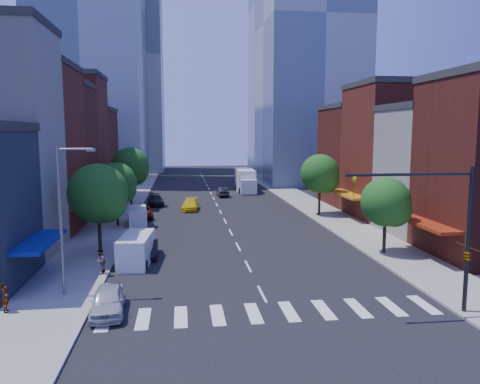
# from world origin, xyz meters

# --- Properties ---
(ground) EXTENTS (220.00, 220.00, 0.00)m
(ground) POSITION_xyz_m (0.00, 0.00, 0.00)
(ground) COLOR black
(ground) RESTS_ON ground
(sidewalk_left) EXTENTS (5.00, 120.00, 0.15)m
(sidewalk_left) POSITION_xyz_m (-12.50, 40.00, 0.07)
(sidewalk_left) COLOR gray
(sidewalk_left) RESTS_ON ground
(sidewalk_right) EXTENTS (5.00, 120.00, 0.15)m
(sidewalk_right) POSITION_xyz_m (12.50, 40.00, 0.07)
(sidewalk_right) COLOR gray
(sidewalk_right) RESTS_ON ground
(crosswalk) EXTENTS (19.00, 3.00, 0.01)m
(crosswalk) POSITION_xyz_m (0.00, -3.00, 0.01)
(crosswalk) COLOR silver
(crosswalk) RESTS_ON ground
(bldg_left_2) EXTENTS (12.00, 9.00, 16.00)m
(bldg_left_2) POSITION_xyz_m (-21.00, 20.50, 8.00)
(bldg_left_2) COLOR maroon
(bldg_left_2) RESTS_ON ground
(bldg_left_3) EXTENTS (12.00, 8.00, 15.00)m
(bldg_left_3) POSITION_xyz_m (-21.00, 29.00, 7.50)
(bldg_left_3) COLOR #4F1913
(bldg_left_3) RESTS_ON ground
(bldg_left_4) EXTENTS (12.00, 9.00, 17.00)m
(bldg_left_4) POSITION_xyz_m (-21.00, 37.50, 8.50)
(bldg_left_4) COLOR maroon
(bldg_left_4) RESTS_ON ground
(bldg_left_5) EXTENTS (12.00, 10.00, 13.00)m
(bldg_left_5) POSITION_xyz_m (-21.00, 47.00, 6.50)
(bldg_left_5) COLOR #4F1913
(bldg_left_5) RESTS_ON ground
(bldg_right_1) EXTENTS (12.00, 8.00, 12.00)m
(bldg_right_1) POSITION_xyz_m (21.00, 15.00, 6.00)
(bldg_right_1) COLOR beige
(bldg_right_1) RESTS_ON ground
(bldg_right_2) EXTENTS (12.00, 10.00, 15.00)m
(bldg_right_2) POSITION_xyz_m (21.00, 24.00, 7.50)
(bldg_right_2) COLOR maroon
(bldg_right_2) RESTS_ON ground
(bldg_right_3) EXTENTS (12.00, 10.00, 13.00)m
(bldg_right_3) POSITION_xyz_m (21.00, 34.00, 6.50)
(bldg_right_3) COLOR #4F1913
(bldg_right_3) RESTS_ON ground
(tower_nw) EXTENTS (20.00, 22.00, 70.00)m
(tower_nw) POSITION_xyz_m (-22.00, 70.00, 35.00)
(tower_nw) COLOR #8C99A8
(tower_nw) RESTS_ON ground
(tower_ne) EXTENTS (18.00, 20.00, 60.00)m
(tower_ne) POSITION_xyz_m (20.00, 62.00, 30.00)
(tower_ne) COLOR #9EA5AD
(tower_ne) RESTS_ON ground
(tower_far_e) EXTENTS (22.00, 22.00, 80.00)m
(tower_far_e) POSITION_xyz_m (24.00, 85.00, 40.00)
(tower_far_e) COLOR #8C99A8
(tower_far_e) RESTS_ON ground
(tower_far_w) EXTENTS (18.00, 18.00, 56.00)m
(tower_far_w) POSITION_xyz_m (-18.00, 95.00, 28.00)
(tower_far_w) COLOR #9EA5AD
(tower_far_w) RESTS_ON ground
(traffic_signal) EXTENTS (7.24, 2.24, 8.00)m
(traffic_signal) POSITION_xyz_m (9.94, -4.50, 4.16)
(traffic_signal) COLOR black
(traffic_signal) RESTS_ON sidewalk_right
(streetlight) EXTENTS (2.25, 0.25, 9.00)m
(streetlight) POSITION_xyz_m (-11.81, 1.00, 5.28)
(streetlight) COLOR slate
(streetlight) RESTS_ON sidewalk_left
(tree_left_near) EXTENTS (4.80, 4.80, 7.30)m
(tree_left_near) POSITION_xyz_m (-11.35, 10.92, 4.87)
(tree_left_near) COLOR black
(tree_left_near) RESTS_ON sidewalk_left
(tree_left_mid) EXTENTS (4.20, 4.20, 6.65)m
(tree_left_mid) POSITION_xyz_m (-11.35, 21.92, 4.53)
(tree_left_mid) COLOR black
(tree_left_mid) RESTS_ON sidewalk_left
(tree_left_far) EXTENTS (5.00, 5.00, 7.75)m
(tree_left_far) POSITION_xyz_m (-11.35, 35.92, 5.20)
(tree_left_far) COLOR black
(tree_left_far) RESTS_ON sidewalk_left
(tree_right_near) EXTENTS (4.00, 4.00, 6.20)m
(tree_right_near) POSITION_xyz_m (11.65, 7.92, 4.19)
(tree_right_near) COLOR black
(tree_right_near) RESTS_ON sidewalk_right
(tree_right_far) EXTENTS (4.60, 4.60, 7.20)m
(tree_right_far) POSITION_xyz_m (11.65, 25.92, 4.86)
(tree_right_far) COLOR black
(tree_right_far) RESTS_ON sidewalk_right
(parked_car_front) EXTENTS (2.05, 4.49, 1.49)m
(parked_car_front) POSITION_xyz_m (-8.96, -2.00, 0.75)
(parked_car_front) COLOR #B6B6BB
(parked_car_front) RESTS_ON ground
(parked_car_second) EXTENTS (1.49, 4.03, 1.32)m
(parked_car_second) POSITION_xyz_m (-7.50, 9.78, 0.66)
(parked_car_second) COLOR black
(parked_car_second) RESTS_ON ground
(parked_car_third) EXTENTS (3.09, 5.52, 1.46)m
(parked_car_third) POSITION_xyz_m (-9.50, 26.99, 0.73)
(parked_car_third) COLOR #999999
(parked_car_third) RESTS_ON ground
(parked_car_rear) EXTENTS (2.49, 4.98, 1.39)m
(parked_car_rear) POSITION_xyz_m (-8.27, 36.31, 0.69)
(parked_car_rear) COLOR black
(parked_car_rear) RESTS_ON ground
(cargo_van_near) EXTENTS (2.54, 5.40, 2.23)m
(cargo_van_near) POSITION_xyz_m (-8.32, 7.71, 1.10)
(cargo_van_near) COLOR white
(cargo_van_near) RESTS_ON ground
(cargo_van_far) EXTENTS (2.28, 4.72, 1.94)m
(cargo_van_far) POSITION_xyz_m (-9.49, 22.65, 0.96)
(cargo_van_far) COLOR white
(cargo_van_far) RESTS_ON ground
(taxi) EXTENTS (2.39, 4.97, 1.40)m
(taxi) POSITION_xyz_m (-3.70, 31.93, 0.70)
(taxi) COLOR yellow
(taxi) RESTS_ON ground
(traffic_car_oncoming) EXTENTS (1.71, 4.35, 1.41)m
(traffic_car_oncoming) POSITION_xyz_m (1.52, 43.97, 0.71)
(traffic_car_oncoming) COLOR black
(traffic_car_oncoming) RESTS_ON ground
(traffic_car_far) EXTENTS (1.98, 4.64, 1.56)m
(traffic_car_far) POSITION_xyz_m (6.95, 56.95, 0.78)
(traffic_car_far) COLOR #999999
(traffic_car_far) RESTS_ON ground
(box_truck) EXTENTS (2.97, 9.16, 3.67)m
(box_truck) POSITION_xyz_m (5.89, 49.46, 1.74)
(box_truck) COLOR white
(box_truck) RESTS_ON ground
(pedestrian_near) EXTENTS (0.46, 0.64, 1.66)m
(pedestrian_near) POSITION_xyz_m (-14.50, -1.42, 0.98)
(pedestrian_near) COLOR #999999
(pedestrian_near) RESTS_ON sidewalk_left
(pedestrian_far) EXTENTS (0.75, 0.92, 1.77)m
(pedestrian_far) POSITION_xyz_m (-10.50, 5.04, 1.04)
(pedestrian_far) COLOR #999999
(pedestrian_far) RESTS_ON sidewalk_left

